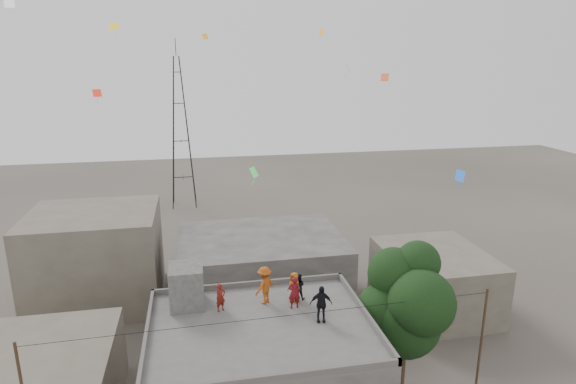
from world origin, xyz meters
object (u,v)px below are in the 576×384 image
Objects in this scene: stair_head_box at (187,286)px; person_dark_adult at (321,304)px; person_red_adult at (294,292)px; transmission_tower at (181,133)px; tree at (408,304)px.

stair_head_box is 1.15× the size of person_dark_adult.
person_dark_adult is at bearing 119.49° from person_red_adult.
stair_head_box is at bearing 164.23° from person_dark_adult.
stair_head_box is 1.24× the size of person_red_adult.
tree is at bearing -73.91° from transmission_tower.
transmission_tower is 11.51× the size of person_dark_adult.
transmission_tower is at bearing 108.39° from person_dark_adult.
transmission_tower is 40.75m from person_dark_adult.
transmission_tower is at bearing -85.09° from person_red_adult.
tree is 5.64m from person_red_adult.
tree reaches higher than person_dark_adult.
person_red_adult is (5.83, -38.70, -2.16)m from transmission_tower.
stair_head_box reaches higher than person_red_adult.
stair_head_box is at bearing -18.11° from person_red_adult.
transmission_tower is 12.44× the size of person_red_adult.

